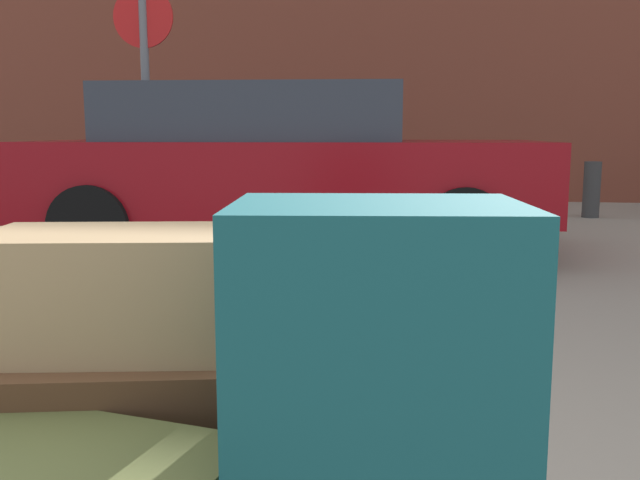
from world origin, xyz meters
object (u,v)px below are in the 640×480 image
Objects in this scene: bollard_kerb_near at (592,190)px; no_parking_sign at (146,90)px; suitcase_teal_front_right at (375,438)px; duffel_bag_tan_topmost_pile at (107,290)px; duffel_bag_brown_rear_right at (115,445)px; parked_car at (280,164)px.

no_parking_sign is (-4.33, -3.24, 1.04)m from bollard_kerb_near.
bollard_kerb_near is 5.51m from no_parking_sign.
suitcase_teal_front_right is 0.90× the size of bollard_kerb_near.
duffel_bag_tan_topmost_pile reaches higher than bollard_kerb_near.
duffel_bag_tan_topmost_pile is (0.00, -0.00, 0.27)m from duffel_bag_brown_rear_right.
suitcase_teal_front_right is at bearing -77.12° from parked_car.
suitcase_teal_front_right is 0.14× the size of parked_car.
parked_car is at bearing 85.96° from duffel_bag_brown_rear_right.
parked_car reaches higher than suitcase_teal_front_right.
duffel_bag_tan_topmost_pile is 0.09× the size of parked_car.
bollard_kerb_near is at bearing 61.67° from duffel_bag_tan_topmost_pile.
bollard_kerb_near is at bearing 68.83° from suitcase_teal_front_right.
no_parking_sign is (-1.78, 4.60, 0.87)m from duffel_bag_brown_rear_right.
parked_car reaches higher than bollard_kerb_near.
suitcase_teal_front_right is 0.52m from duffel_bag_tan_topmost_pile.
parked_car is (-0.71, 4.92, -0.02)m from duffel_bag_tan_topmost_pile.
duffel_bag_tan_topmost_pile is at bearing -108.04° from bollard_kerb_near.
duffel_bag_tan_topmost_pile is at bearing -81.73° from parked_car.
duffel_bag_tan_topmost_pile is at bearing 149.75° from suitcase_teal_front_right.
bollard_kerb_near is 0.31× the size of no_parking_sign.
duffel_bag_brown_rear_right is 0.25× the size of no_parking_sign.
duffel_bag_tan_topmost_pile is 8.25m from bollard_kerb_near.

